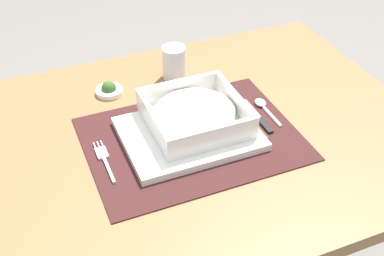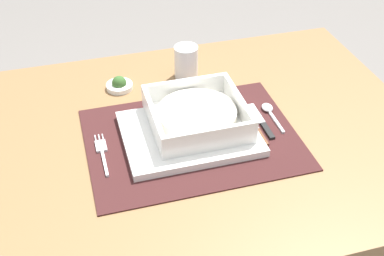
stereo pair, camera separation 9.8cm
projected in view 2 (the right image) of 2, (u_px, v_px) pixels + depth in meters
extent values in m
cube|color=brown|center=(193.00, 139.00, 1.09)|extent=(1.00, 0.75, 0.03)
cube|color=brown|center=(11.00, 193.00, 1.46)|extent=(0.05, 0.05, 0.68)
cube|color=brown|center=(299.00, 139.00, 1.65)|extent=(0.05, 0.05, 0.68)
cube|color=#381919|center=(192.00, 139.00, 1.07)|extent=(0.44, 0.33, 0.00)
cube|color=white|center=(189.00, 133.00, 1.06)|extent=(0.28, 0.21, 0.02)
cube|color=white|center=(197.00, 121.00, 1.08)|extent=(0.20, 0.20, 0.01)
cube|color=white|center=(153.00, 118.00, 1.04)|extent=(0.01, 0.20, 0.04)
cube|color=white|center=(239.00, 104.00, 1.08)|extent=(0.01, 0.20, 0.04)
cube|color=white|center=(210.00, 138.00, 0.99)|extent=(0.18, 0.01, 0.04)
cube|color=white|center=(185.00, 88.00, 1.13)|extent=(0.18, 0.01, 0.04)
cylinder|color=silver|center=(197.00, 115.00, 1.07)|extent=(0.17, 0.17, 0.02)
cube|color=silver|center=(105.00, 163.00, 1.00)|extent=(0.01, 0.08, 0.00)
cube|color=silver|center=(101.00, 146.00, 1.04)|extent=(0.02, 0.04, 0.00)
cylinder|color=silver|center=(95.00, 139.00, 1.06)|extent=(0.00, 0.02, 0.00)
cylinder|color=silver|center=(99.00, 138.00, 1.06)|extent=(0.00, 0.02, 0.00)
cylinder|color=silver|center=(103.00, 137.00, 1.06)|extent=(0.00, 0.02, 0.00)
cube|color=silver|center=(277.00, 122.00, 1.10)|extent=(0.01, 0.08, 0.00)
ellipsoid|color=silver|center=(267.00, 107.00, 1.14)|extent=(0.02, 0.03, 0.01)
cube|color=black|center=(268.00, 131.00, 1.08)|extent=(0.01, 0.06, 0.01)
cube|color=silver|center=(256.00, 114.00, 1.13)|extent=(0.01, 0.07, 0.00)
cube|color=#59331E|center=(261.00, 137.00, 1.06)|extent=(0.01, 0.06, 0.01)
cube|color=silver|center=(249.00, 118.00, 1.12)|extent=(0.01, 0.08, 0.00)
cylinder|color=white|center=(186.00, 62.00, 1.24)|extent=(0.06, 0.06, 0.08)
cylinder|color=maroon|center=(186.00, 69.00, 1.25)|extent=(0.05, 0.05, 0.04)
cylinder|color=white|center=(120.00, 86.00, 1.22)|extent=(0.06, 0.06, 0.01)
sphere|color=#335926|center=(119.00, 83.00, 1.21)|extent=(0.03, 0.03, 0.03)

